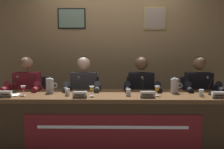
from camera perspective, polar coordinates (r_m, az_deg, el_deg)
wall_back_panelled at (r=4.47m, az=0.25°, el=5.57°), size 4.82×0.14×2.60m
conference_table at (r=3.23m, az=-0.03°, el=-8.85°), size 3.62×0.75×0.75m
chair_far_left at (r=4.10m, az=-17.69°, el=-7.05°), size 0.44×0.44×0.89m
panelist_far_left at (r=3.87m, az=-18.76°, el=-3.72°), size 0.51×0.48×1.22m
nameplate_far_left at (r=3.31m, az=-22.91°, el=-4.06°), size 0.17×0.06×0.08m
juice_glass_far_left at (r=3.34m, az=-19.23°, el=-3.01°), size 0.06×0.06×0.12m
microphone_far_left at (r=3.55m, az=-20.90°, el=-2.73°), size 0.06×0.17×0.22m
chair_center_left at (r=3.92m, az=-6.00°, el=-7.40°), size 0.44×0.44×0.89m
panelist_center_left at (r=3.67m, az=-6.42°, el=-3.94°), size 0.51×0.48×1.22m
nameplate_center_left at (r=3.04m, az=-7.20°, el=-4.48°), size 0.17×0.06×0.08m
juice_glass_center_left at (r=3.13m, az=-4.53°, el=-3.29°), size 0.06×0.06×0.12m
water_cup_center_left at (r=3.20m, az=-9.93°, el=-4.01°), size 0.06×0.06×0.08m
microphone_center_left at (r=3.28m, az=-7.62°, el=-3.10°), size 0.06×0.17×0.22m
chair_center_right at (r=3.91m, az=6.28°, el=-7.44°), size 0.44×0.44×0.89m
panelist_center_right at (r=3.66m, az=6.62°, el=-3.97°), size 0.51×0.48×1.22m
nameplate_center_right at (r=3.05m, az=7.97°, el=-4.45°), size 0.18×0.06×0.08m
juice_glass_center_right at (r=3.19m, az=10.05°, el=-3.19°), size 0.06×0.06×0.12m
water_cup_center_right at (r=3.15m, az=3.69°, el=-4.10°), size 0.06×0.06×0.08m
microphone_center_right at (r=3.26m, az=6.91°, el=-3.15°), size 0.06×0.17×0.22m
chair_far_right at (r=4.07m, az=18.09°, el=-7.17°), size 0.44×0.44×0.89m
panelist_far_right at (r=3.83m, az=19.10°, el=-3.81°), size 0.51×0.48×1.22m
nameplate_far_right at (r=3.26m, az=23.08°, el=-4.21°), size 0.20×0.06×0.08m
water_cup_far_right at (r=3.30m, az=19.37°, el=-3.99°), size 0.06×0.06×0.08m
microphone_far_right at (r=3.47m, az=21.07°, el=-2.94°), size 0.06×0.17×0.22m
water_pitcher_left_side at (r=3.43m, az=-13.72°, el=-2.46°), size 0.15×0.10×0.21m
water_pitcher_right_side at (r=3.42m, az=13.84°, el=-2.48°), size 0.15×0.10×0.21m
document_stack_far_left at (r=3.40m, az=-21.73°, el=-4.31°), size 0.22×0.17×0.01m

